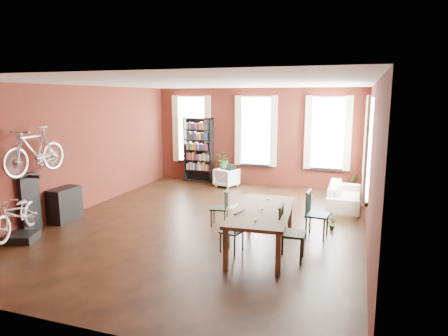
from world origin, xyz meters
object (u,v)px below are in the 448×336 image
at_px(dining_chair_c, 292,233).
at_px(bicycle_floor, 16,195).
at_px(dining_table, 262,230).
at_px(bike_trainer, 22,237).
at_px(white_armchair, 227,177).
at_px(dining_chair_d, 317,215).
at_px(console_table, 65,204).
at_px(bookshelf, 199,150).
at_px(dining_chair_b, 219,208).
at_px(cream_sofa, 345,191).
at_px(dining_chair_a, 232,231).
at_px(plant_stand, 225,176).

xyz_separation_m(dining_chair_c, bicycle_floor, (-5.40, -0.88, 0.47)).
xyz_separation_m(dining_table, dining_chair_c, (0.63, -0.33, 0.11)).
bearing_deg(bike_trainer, bicycle_floor, -123.27).
bearing_deg(bicycle_floor, white_armchair, 51.43).
bearing_deg(dining_chair_d, console_table, 103.23).
xyz_separation_m(bookshelf, white_armchair, (1.19, -0.47, -0.77)).
bearing_deg(dining_chair_d, bicycle_floor, 116.89).
height_order(white_armchair, console_table, console_table).
bearing_deg(bicycle_floor, bike_trainer, 39.26).
xyz_separation_m(dining_chair_c, bike_trainer, (-5.38, -0.85, -0.42)).
height_order(dining_chair_b, dining_chair_c, dining_chair_c).
relative_size(dining_chair_c, white_armchair, 1.52).
distance_m(dining_chair_b, cream_sofa, 3.74).
distance_m(dining_chair_a, console_table, 4.38).
xyz_separation_m(dining_chair_a, plant_stand, (-2.04, 5.53, -0.13)).
bearing_deg(bike_trainer, dining_chair_b, 32.92).
bearing_deg(dining_chair_d, white_armchair, 45.59).
height_order(dining_chair_b, bike_trainer, dining_chair_b).
relative_size(white_armchair, plant_stand, 1.17).
xyz_separation_m(console_table, bicycle_floor, (0.08, -1.45, 0.58)).
bearing_deg(dining_table, dining_chair_a, -153.54).
bearing_deg(dining_chair_d, dining_chair_b, 94.01).
height_order(dining_table, bookshelf, bookshelf).
bearing_deg(dining_table, dining_chair_c, -32.00).
xyz_separation_m(dining_chair_b, cream_sofa, (2.63, 2.66, -0.01)).
xyz_separation_m(cream_sofa, bike_trainer, (-6.12, -4.92, -0.33)).
height_order(dining_chair_a, dining_chair_d, dining_chair_d).
bearing_deg(bookshelf, dining_chair_c, -53.95).
xyz_separation_m(dining_chair_c, plant_stand, (-3.17, 5.55, -0.22)).
bearing_deg(dining_table, bicycle_floor, -170.40).
relative_size(dining_chair_b, bookshelf, 0.38).
xyz_separation_m(console_table, plant_stand, (2.31, 4.98, -0.12)).
distance_m(white_armchair, bike_trainer, 6.58).
relative_size(dining_chair_d, plant_stand, 1.73).
distance_m(bike_trainer, plant_stand, 6.77).
bearing_deg(bicycle_floor, dining_table, -3.30).
xyz_separation_m(bookshelf, cream_sofa, (4.95, -1.70, -0.69)).
height_order(bike_trainer, console_table, console_table).
distance_m(white_armchair, plant_stand, 0.31).
xyz_separation_m(dining_chair_c, white_armchair, (-3.01, 5.30, -0.17)).
bearing_deg(dining_chair_c, console_table, 81.69).
height_order(white_armchair, cream_sofa, cream_sofa).
distance_m(bike_trainer, bicycle_floor, 0.90).
distance_m(dining_table, dining_chair_d, 1.40).
bearing_deg(console_table, dining_table, -2.88).
relative_size(dining_chair_c, bookshelf, 0.46).
bearing_deg(dining_chair_c, dining_chair_b, 50.74).
xyz_separation_m(bookshelf, console_table, (-1.28, -5.20, -0.70)).
bearing_deg(dining_chair_b, dining_chair_d, 79.51).
relative_size(dining_chair_c, console_table, 1.26).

